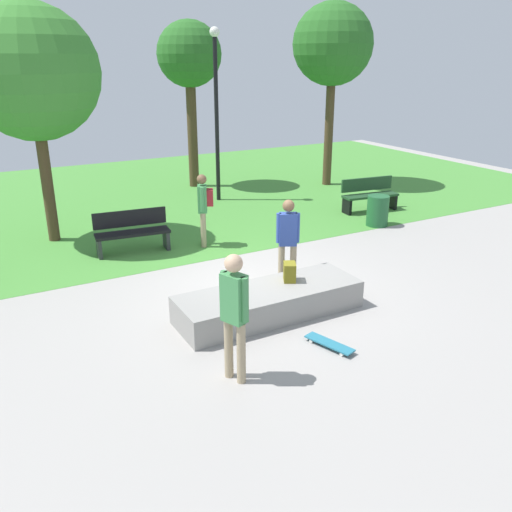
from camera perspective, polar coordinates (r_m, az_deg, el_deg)
The scene contains 15 objects.
ground_plane at distance 10.06m, azimuth 0.16°, elevation -3.36°, with size 28.00×28.00×0.00m, color #9E9993.
grass_lawn at distance 17.02m, azimuth -12.89°, elevation 6.14°, with size 26.60×12.27×0.01m, color #478C38.
concrete_ledge at distance 8.95m, azimuth 1.43°, elevation -4.88°, with size 3.14×1.04×0.47m, color gray.
backpack_on_ledge at distance 9.12m, azimuth 3.60°, elevation -1.71°, with size 0.28×0.20×0.32m, color olive.
skater_performing_trick at distance 6.87m, azimuth -2.33°, elevation -5.57°, with size 0.30×0.41×1.78m.
skater_watching at distance 9.84m, azimuth 3.41°, elevation 2.08°, with size 0.39×0.32×1.66m.
skateboard_by_ledge at distance 8.13m, azimuth 7.81°, elevation -9.21°, with size 0.43×0.82×0.08m.
park_bench_center_lawn at distance 12.06m, azimuth -13.07°, elevation 2.62°, with size 1.64×0.64×0.91m.
park_bench_near_path at distance 15.31m, azimuth 11.94°, elevation 6.48°, with size 1.65×0.66×0.91m.
tree_tall_oak at distance 12.90m, azimuth -22.74°, elevation 17.48°, with size 2.87×2.87×5.18m.
tree_young_birch at distance 17.75m, azimuth -7.11°, elevation 20.24°, with size 2.01×2.01×5.15m.
tree_broad_elm at distance 18.03m, azimuth 8.17°, elevation 21.27°, with size 2.51×2.51×5.68m.
lamp_post at distance 15.86m, azimuth -4.25°, elevation 16.15°, with size 0.28×0.28×4.84m.
trash_bin at distance 14.00m, azimuth 12.81°, elevation 4.72°, with size 0.55×0.55×0.78m, color #1E592D.
pedestrian_with_backpack at distance 12.06m, azimuth -5.59°, elevation 5.56°, with size 0.43×0.42×1.65m.
Camera 1 is at (-4.48, -8.05, 4.06)m, focal length 37.59 mm.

